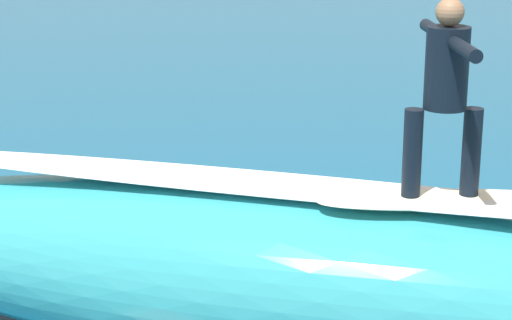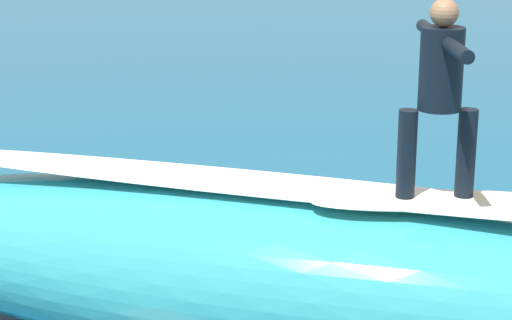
{
  "view_description": "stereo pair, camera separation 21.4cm",
  "coord_description": "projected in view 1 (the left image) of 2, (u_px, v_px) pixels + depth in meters",
  "views": [
    {
      "loc": [
        1.19,
        10.73,
        4.4
      ],
      "look_at": [
        0.63,
        0.38,
        1.32
      ],
      "focal_mm": 67.25,
      "sensor_mm": 36.0,
      "label": 1
    },
    {
      "loc": [
        0.97,
        10.74,
        4.4
      ],
      "look_at": [
        0.63,
        0.38,
        1.32
      ],
      "focal_mm": 67.25,
      "sensor_mm": 36.0,
      "label": 2
    }
  ],
  "objects": [
    {
      "name": "foam_patch_near",
      "position": [
        139.0,
        311.0,
        10.0
      ],
      "size": [
        0.94,
        1.03,
        0.08
      ],
      "primitive_type": "ellipsoid",
      "rotation": [
        0.0,
        0.0,
        1.99
      ],
      "color": "white",
      "rests_on": "ground_plane"
    },
    {
      "name": "surfer_riding",
      "position": [
        446.0,
        83.0,
        8.0
      ],
      "size": [
        0.68,
        1.61,
        1.7
      ],
      "rotation": [
        0.0,
        0.0,
        0.01
      ],
      "color": "black",
      "rests_on": "surfboard_riding"
    },
    {
      "name": "surfboard_paddling",
      "position": [
        144.0,
        197.0,
        13.59
      ],
      "size": [
        1.05,
        1.97,
        0.07
      ],
      "primitive_type": "ellipsoid",
      "rotation": [
        0.0,
        0.0,
        1.88
      ],
      "color": "#EAE5C6",
      "rests_on": "ground_plane"
    },
    {
      "name": "surfer_paddling",
      "position": [
        142.0,
        183.0,
        13.66
      ],
      "size": [
        0.71,
        1.61,
        0.3
      ],
      "rotation": [
        0.0,
        0.0,
        1.88
      ],
      "color": "black",
      "rests_on": "surfboard_paddling"
    },
    {
      "name": "ground_plane",
      "position": [
        306.0,
        255.0,
        11.58
      ],
      "size": [
        120.0,
        120.0,
        0.0
      ],
      "primitive_type": "plane",
      "color": "#145175"
    },
    {
      "name": "wave_foam_lip",
      "position": [
        275.0,
        185.0,
        8.7
      ],
      "size": [
        7.79,
        3.41,
        0.08
      ],
      "primitive_type": "ellipsoid",
      "rotation": [
        0.0,
        0.0,
        -0.35
      ],
      "color": "white",
      "rests_on": "wave_crest"
    },
    {
      "name": "wave_crest",
      "position": [
        275.0,
        274.0,
        8.95
      ],
      "size": [
        9.58,
        5.16,
        1.67
      ],
      "primitive_type": "ellipsoid",
      "rotation": [
        0.0,
        0.0,
        -0.35
      ],
      "color": "teal",
      "rests_on": "ground_plane"
    },
    {
      "name": "surfboard_riding",
      "position": [
        439.0,
        200.0,
        8.29
      ],
      "size": [
        2.14,
        0.56,
        0.09
      ],
      "primitive_type": "ellipsoid",
      "rotation": [
        0.0,
        0.0,
        0.01
      ],
      "color": "#EAE5C6",
      "rests_on": "wave_crest"
    }
  ]
}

